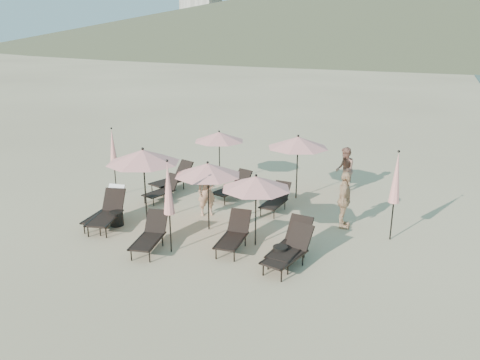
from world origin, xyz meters
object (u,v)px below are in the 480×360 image
at_px(umbrella_open_1, 208,169).
at_px(umbrella_open_4, 298,142).
at_px(lounger_2, 150,235).
at_px(lounger_7, 163,189).
at_px(umbrella_closed_2, 113,148).
at_px(lounger_6, 173,178).
at_px(umbrella_open_2, 256,183).
at_px(side_table_1, 280,255).
at_px(lounger_3, 234,234).
at_px(side_table_0, 117,219).
at_px(lounger_8, 233,187).
at_px(beachgoer_a, 207,191).
at_px(umbrella_open_3, 219,137).
at_px(umbrella_closed_0, 168,189).
at_px(lounger_4, 289,250).
at_px(lounger_1, 107,212).
at_px(beachgoer_b, 345,169).
at_px(beachgoer_c, 344,200).
at_px(lounger_0, 107,208).
at_px(lounger_9, 276,199).
at_px(umbrella_closed_1, 396,178).
at_px(lounger_5, 291,243).
at_px(umbrella_open_0, 143,156).

distance_m(umbrella_open_1, umbrella_open_4, 4.31).
bearing_deg(lounger_2, lounger_7, 104.73).
xyz_separation_m(umbrella_open_4, umbrella_closed_2, (-6.48, -2.34, -0.32)).
distance_m(lounger_6, umbrella_open_2, 6.19).
bearing_deg(side_table_1, umbrella_open_4, 101.83).
xyz_separation_m(lounger_3, side_table_0, (-4.18, 0.11, -0.22)).
height_order(lounger_8, beachgoer_a, beachgoer_a).
height_order(umbrella_open_3, umbrella_closed_0, umbrella_closed_0).
xyz_separation_m(umbrella_open_1, umbrella_open_3, (-1.77, 4.55, -0.01)).
bearing_deg(lounger_4, lounger_6, 157.81).
bearing_deg(lounger_1, umbrella_closed_0, -31.33).
xyz_separation_m(umbrella_open_1, umbrella_open_4, (1.70, 3.96, 0.18)).
bearing_deg(beachgoer_b, umbrella_open_1, -46.91).
height_order(umbrella_open_3, beachgoer_c, umbrella_open_3).
bearing_deg(lounger_0, lounger_6, 80.71).
relative_size(lounger_0, umbrella_closed_0, 0.70).
relative_size(umbrella_open_2, beachgoer_c, 1.18).
distance_m(lounger_2, side_table_0, 2.28).
relative_size(lounger_9, side_table_1, 3.33).
xyz_separation_m(umbrella_open_3, umbrella_closed_1, (7.14, -3.12, -0.04)).
height_order(lounger_3, lounger_6, lounger_6).
height_order(lounger_3, side_table_1, lounger_3).
distance_m(lounger_8, beachgoer_a, 1.96).
bearing_deg(umbrella_open_3, lounger_5, -49.26).
xyz_separation_m(lounger_8, side_table_1, (3.27, -4.33, -0.22)).
xyz_separation_m(lounger_4, umbrella_open_4, (-1.38, 5.38, 1.69)).
xyz_separation_m(lounger_2, lounger_3, (2.18, 0.97, -0.00)).
distance_m(lounger_2, lounger_5, 4.00).
bearing_deg(beachgoer_c, lounger_9, 71.47).
xyz_separation_m(umbrella_closed_1, side_table_1, (-2.57, -2.75, -1.68)).
xyz_separation_m(umbrella_closed_2, beachgoer_b, (7.96, 3.93, -0.96)).
relative_size(lounger_2, side_table_0, 3.78).
distance_m(lounger_8, beachgoer_c, 4.52).
distance_m(lounger_5, lounger_8, 5.30).
bearing_deg(umbrella_open_4, lounger_0, -135.63).
height_order(umbrella_open_2, umbrella_closed_2, umbrella_closed_2).
relative_size(lounger_1, lounger_8, 1.07).
xyz_separation_m(lounger_7, lounger_8, (2.37, 1.16, 0.05)).
bearing_deg(umbrella_closed_1, umbrella_open_0, -167.28).
bearing_deg(beachgoer_a, lounger_0, 175.73).
distance_m(lounger_1, lounger_6, 4.12).
relative_size(umbrella_open_3, umbrella_closed_1, 0.81).
height_order(lounger_1, lounger_2, lounger_1).
relative_size(umbrella_open_2, umbrella_closed_2, 0.82).
bearing_deg(lounger_8, lounger_5, -31.92).
bearing_deg(lounger_2, umbrella_closed_1, 15.93).
xyz_separation_m(lounger_7, umbrella_open_4, (4.54, 2.10, 1.75)).
height_order(lounger_3, lounger_7, lounger_3).
bearing_deg(lounger_9, umbrella_open_2, -78.78).
bearing_deg(lounger_7, umbrella_open_1, -18.94).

